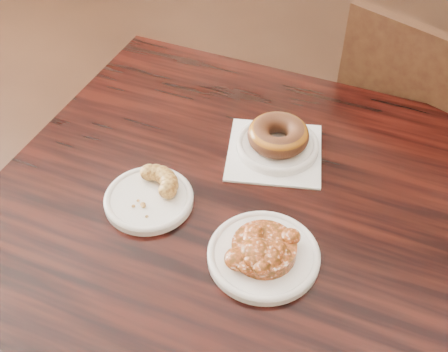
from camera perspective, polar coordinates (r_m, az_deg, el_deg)
The scene contains 10 objects.
floor at distance 1.72m, azimuth -7.77°, elevation -14.81°, with size 5.00×5.00×0.00m, color black.
cafe_table at distance 1.29m, azimuth 0.27°, elevation -13.66°, with size 0.82×0.82×0.75m, color black.
chair_far at distance 1.60m, azimuth 20.94°, elevation 1.83°, with size 0.48×0.48×0.90m, color black, non-canonical shape.
napkin at distance 1.07m, azimuth 5.14°, elevation 2.42°, with size 0.18×0.18×0.00m, color white.
plate_donut at distance 1.07m, azimuth 5.44°, elevation 3.11°, with size 0.16×0.16×0.01m, color white.
plate_cruller at distance 0.98m, azimuth -7.64°, elevation -2.39°, with size 0.15×0.15×0.01m, color white.
plate_fritter at distance 0.90m, azimuth 4.03°, elevation -8.08°, with size 0.18×0.18×0.01m, color white.
glazed_donut at distance 1.05m, azimuth 5.53°, elevation 4.18°, with size 0.12×0.12×0.04m, color brown.
apple_fritter at distance 0.88m, azimuth 4.10°, elevation -7.19°, with size 0.14×0.14×0.03m, color #402106, non-canonical shape.
cruller_fragment at distance 0.97m, azimuth -7.75°, elevation -1.56°, with size 0.11×0.11×0.03m, color brown, non-canonical shape.
Camera 1 is at (0.63, -0.62, 1.47)m, focal length 45.00 mm.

